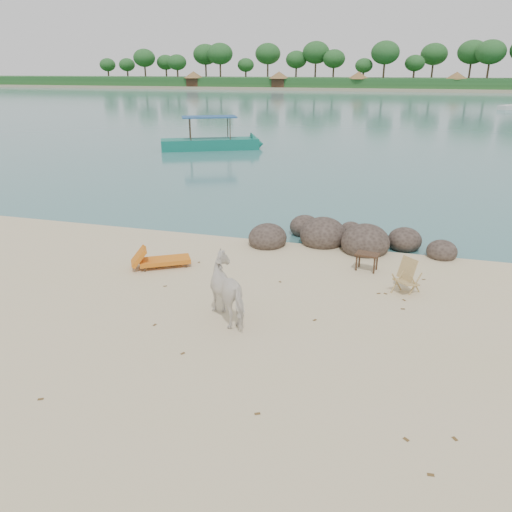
{
  "coord_description": "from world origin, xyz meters",
  "views": [
    {
      "loc": [
        2.95,
        -9.28,
        5.42
      ],
      "look_at": [
        -0.3,
        2.0,
        1.0
      ],
      "focal_mm": 35.0,
      "sensor_mm": 36.0,
      "label": 1
    }
  ],
  "objects_px": {
    "boulders": "(340,239)",
    "boat_near": "(209,122)",
    "side_table": "(367,263)",
    "cow": "(231,290)",
    "lounge_chair": "(165,259)",
    "deck_chair": "(407,278)"
  },
  "relations": [
    {
      "from": "boulders",
      "to": "boat_near",
      "type": "distance_m",
      "value": 21.82
    },
    {
      "from": "boat_near",
      "to": "side_table",
      "type": "bearing_deg",
      "value": -84.22
    },
    {
      "from": "cow",
      "to": "lounge_chair",
      "type": "xyz_separation_m",
      "value": [
        -2.88,
        2.46,
        -0.45
      ]
    },
    {
      "from": "side_table",
      "to": "cow",
      "type": "bearing_deg",
      "value": -115.41
    },
    {
      "from": "boulders",
      "to": "cow",
      "type": "bearing_deg",
      "value": -106.84
    },
    {
      "from": "cow",
      "to": "deck_chair",
      "type": "xyz_separation_m",
      "value": [
        3.84,
        2.54,
        -0.29
      ]
    },
    {
      "from": "cow",
      "to": "boat_near",
      "type": "bearing_deg",
      "value": -114.45
    },
    {
      "from": "lounge_chair",
      "to": "boulders",
      "type": "bearing_deg",
      "value": 4.71
    },
    {
      "from": "boulders",
      "to": "boat_near",
      "type": "relative_size",
      "value": 0.84
    },
    {
      "from": "boulders",
      "to": "cow",
      "type": "xyz_separation_m",
      "value": [
        -1.76,
        -5.81,
        0.48
      ]
    },
    {
      "from": "boulders",
      "to": "deck_chair",
      "type": "distance_m",
      "value": 3.88
    },
    {
      "from": "cow",
      "to": "deck_chair",
      "type": "relative_size",
      "value": 1.99
    },
    {
      "from": "side_table",
      "to": "deck_chair",
      "type": "relative_size",
      "value": 0.74
    },
    {
      "from": "boulders",
      "to": "lounge_chair",
      "type": "bearing_deg",
      "value": -144.18
    },
    {
      "from": "boulders",
      "to": "side_table",
      "type": "xyz_separation_m",
      "value": [
        1.0,
        -2.02,
        0.02
      ]
    },
    {
      "from": "cow",
      "to": "lounge_chair",
      "type": "bearing_deg",
      "value": -87.18
    },
    {
      "from": "cow",
      "to": "lounge_chair",
      "type": "distance_m",
      "value": 3.81
    },
    {
      "from": "cow",
      "to": "side_table",
      "type": "bearing_deg",
      "value": -172.66
    },
    {
      "from": "lounge_chair",
      "to": "deck_chair",
      "type": "height_order",
      "value": "deck_chair"
    },
    {
      "from": "side_table",
      "to": "deck_chair",
      "type": "xyz_separation_m",
      "value": [
        1.08,
        -1.25,
        0.17
      ]
    },
    {
      "from": "boat_near",
      "to": "deck_chair",
      "type": "bearing_deg",
      "value": -83.64
    },
    {
      "from": "boat_near",
      "to": "cow",
      "type": "bearing_deg",
      "value": -93.78
    }
  ]
}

